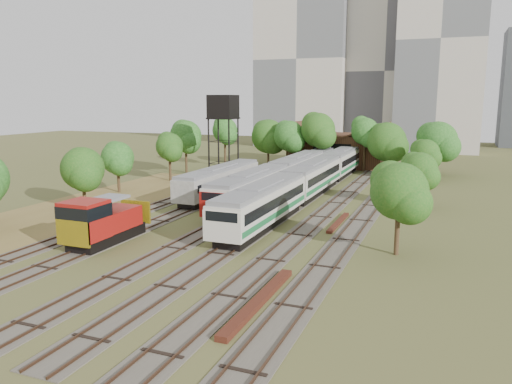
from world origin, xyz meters
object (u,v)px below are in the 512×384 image
at_px(shunter_locomotive, 99,222).
at_px(water_tower, 223,109).
at_px(railcar_red_set, 277,178).
at_px(railcar_green_set, 313,178).

bearing_deg(shunter_locomotive, water_tower, 96.32).
distance_m(railcar_red_set, water_tower, 13.28).
relative_size(railcar_red_set, water_tower, 2.86).
bearing_deg(railcar_green_set, water_tower, 167.87).
bearing_deg(railcar_green_set, shunter_locomotive, -109.96).
xyz_separation_m(railcar_green_set, shunter_locomotive, (-10.00, -27.53, -0.15)).
relative_size(railcar_red_set, shunter_locomotive, 4.27).
relative_size(shunter_locomotive, water_tower, 0.67).
bearing_deg(water_tower, railcar_red_set, -26.55).
relative_size(railcar_red_set, railcar_green_set, 0.66).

